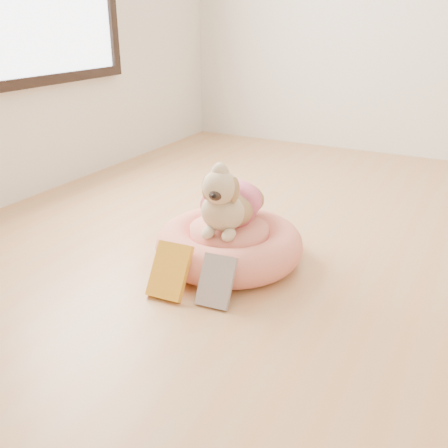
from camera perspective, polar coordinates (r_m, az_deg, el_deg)
The scene contains 5 objects.
floor at distance 2.12m, azimuth 13.75°, elevation -6.95°, with size 4.50×4.50×0.00m, color tan.
pet_bed at distance 2.23m, azimuth 0.60°, elevation -2.34°, with size 0.66×0.66×0.17m.
dog at distance 2.15m, azimuth 0.53°, elevation 3.82°, with size 0.31×0.44×0.33m, color olive, non-canonical shape.
book_yellow at distance 1.98m, azimuth -6.22°, elevation -5.36°, with size 0.15×0.03×0.22m, color yellow.
book_white at distance 1.92m, azimuth -0.89°, elevation -6.54°, with size 0.13×0.02×0.20m, color white.
Camera 1 is at (0.40, -1.81, 1.04)m, focal length 40.00 mm.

